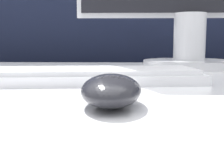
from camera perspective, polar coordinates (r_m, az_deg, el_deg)
partition_panel at (r=1.17m, az=-2.22°, el=-2.81°), size 5.00×0.03×1.23m
computer_mouse_near at (r=0.33m, az=-0.17°, el=-1.11°), size 0.07×0.12×0.03m
keyboard at (r=0.52m, az=-3.97°, el=1.53°), size 0.38×0.16×0.02m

